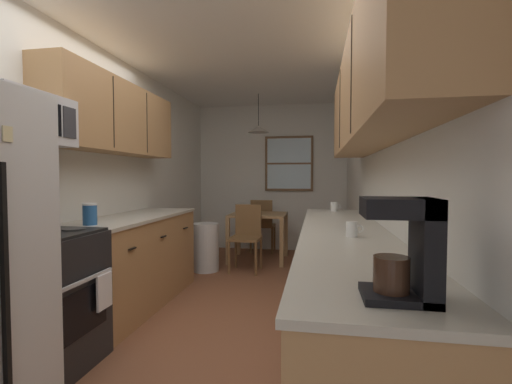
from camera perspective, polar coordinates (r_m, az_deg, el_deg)
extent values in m
plane|color=brown|center=(3.84, -2.73, -17.09)|extent=(12.00, 12.00, 0.00)
cube|color=silver|center=(4.13, -21.37, 2.14)|extent=(0.10, 9.00, 2.55)
cube|color=silver|center=(3.58, 18.84, 2.17)|extent=(0.10, 9.00, 2.55)
cube|color=silver|center=(6.24, 2.57, 2.34)|extent=(4.40, 0.10, 2.55)
cube|color=white|center=(3.85, -2.82, 22.26)|extent=(4.40, 9.00, 0.08)
cube|color=black|center=(1.93, -35.66, -12.48)|extent=(0.02, 0.02, 1.09)
cube|color=beige|center=(1.92, -35.41, 7.71)|extent=(0.01, 0.05, 0.07)
cube|color=black|center=(2.81, -31.48, -15.21)|extent=(0.62, 0.63, 0.90)
cube|color=black|center=(2.63, -26.06, -17.01)|extent=(0.01, 0.44, 0.30)
cube|color=silver|center=(2.55, -25.69, -12.65)|extent=(0.02, 0.51, 0.02)
cube|color=black|center=(2.70, -31.70, -5.86)|extent=(0.59, 0.60, 0.02)
cube|color=black|center=(2.89, -35.91, -3.66)|extent=(0.06, 0.63, 0.20)
cylinder|color=#2D2D2D|center=(2.70, -35.91, -5.66)|extent=(0.15, 0.15, 0.01)
cylinder|color=#2D2D2D|center=(2.90, -31.95, -5.04)|extent=(0.15, 0.15, 0.01)
cylinder|color=#2D2D2D|center=(2.51, -31.42, -6.14)|extent=(0.15, 0.15, 0.01)
cylinder|color=#2D2D2D|center=(2.72, -27.53, -5.41)|extent=(0.15, 0.15, 0.01)
cube|color=silver|center=(2.79, -33.92, 9.87)|extent=(0.38, 0.61, 0.33)
cube|color=black|center=(2.61, -31.74, 10.45)|extent=(0.01, 0.37, 0.21)
cube|color=#2D2D33|center=(2.82, -28.05, 9.91)|extent=(0.01, 0.12, 0.21)
cube|color=#A87A4C|center=(3.77, -19.16, -10.71)|extent=(0.60, 1.76, 0.87)
cube|color=#B7B2A3|center=(3.70, -19.26, -3.90)|extent=(0.63, 1.78, 0.03)
cube|color=black|center=(3.07, -19.47, -8.68)|extent=(0.02, 0.10, 0.01)
cube|color=black|center=(3.58, -14.82, -7.03)|extent=(0.02, 0.10, 0.01)
cube|color=black|center=(4.12, -11.39, -5.77)|extent=(0.02, 0.10, 0.01)
cube|color=#A87A4C|center=(3.75, -21.76, 11.07)|extent=(0.32, 1.86, 0.68)
cube|color=#2D2319|center=(3.40, -22.14, 11.96)|extent=(0.01, 0.01, 0.63)
cube|color=#2D2319|center=(3.93, -17.31, 10.71)|extent=(0.01, 0.01, 0.63)
cube|color=#A87A4C|center=(2.72, 14.28, -15.78)|extent=(0.60, 3.30, 0.87)
cube|color=#B7B2A3|center=(2.62, 14.38, -6.39)|extent=(0.63, 3.32, 0.03)
cube|color=black|center=(1.39, 5.03, -22.28)|extent=(0.02, 0.10, 0.01)
cube|color=black|center=(2.01, 6.67, -14.44)|extent=(0.02, 0.10, 0.01)
cube|color=black|center=(2.65, 7.48, -10.31)|extent=(0.02, 0.10, 0.01)
cube|color=black|center=(3.29, 7.97, -7.79)|extent=(0.02, 0.10, 0.01)
cube|color=black|center=(3.94, 8.29, -6.10)|extent=(0.02, 0.10, 0.01)
cube|color=#A87A4C|center=(2.62, 17.86, 14.91)|extent=(0.32, 3.00, 0.71)
cube|color=#2D2319|center=(2.12, 15.23, 17.94)|extent=(0.01, 0.01, 0.65)
cube|color=#2D2319|center=(3.08, 13.47, 13.02)|extent=(0.01, 0.01, 0.65)
cube|color=#A87F51|center=(5.40, 0.40, -3.69)|extent=(0.85, 0.77, 0.03)
cube|color=#A87F51|center=(5.18, -4.61, -8.00)|extent=(0.06, 0.06, 0.69)
cube|color=#A87F51|center=(5.05, 4.19, -8.28)|extent=(0.06, 0.06, 0.69)
cube|color=#A87F51|center=(5.86, -2.86, -6.78)|extent=(0.06, 0.06, 0.69)
cube|color=#A87F51|center=(5.74, 4.90, -6.98)|extent=(0.06, 0.06, 0.69)
cube|color=brown|center=(4.80, -1.74, -7.58)|extent=(0.41, 0.41, 0.04)
cube|color=brown|center=(4.94, -1.27, -4.65)|extent=(0.37, 0.04, 0.45)
cylinder|color=brown|center=(4.63, -0.03, -10.89)|extent=(0.04, 0.04, 0.43)
cylinder|color=brown|center=(4.72, -4.44, -10.66)|extent=(0.04, 0.04, 0.43)
cylinder|color=brown|center=(4.98, 0.81, -9.95)|extent=(0.04, 0.04, 0.43)
cylinder|color=brown|center=(5.06, -3.31, -9.76)|extent=(0.04, 0.04, 0.43)
cube|color=brown|center=(6.08, 1.14, -5.46)|extent=(0.40, 0.40, 0.04)
cube|color=brown|center=(5.88, 0.89, -3.52)|extent=(0.37, 0.04, 0.45)
cylinder|color=brown|center=(6.32, -0.28, -7.30)|extent=(0.04, 0.04, 0.43)
cylinder|color=brown|center=(6.27, 3.03, -7.38)|extent=(0.04, 0.04, 0.43)
cylinder|color=brown|center=(5.97, -0.86, -7.88)|extent=(0.04, 0.04, 0.43)
cylinder|color=brown|center=(5.92, 2.65, -7.97)|extent=(0.04, 0.04, 0.43)
cylinder|color=black|center=(5.46, 0.40, 13.24)|extent=(0.01, 0.01, 0.48)
cone|color=#B7B2A8|center=(5.42, 0.40, 10.20)|extent=(0.32, 0.32, 0.10)
sphere|color=white|center=(5.42, 0.40, 10.41)|extent=(0.06, 0.06, 0.06)
cube|color=brown|center=(6.14, 5.39, 4.63)|extent=(0.83, 0.04, 0.95)
cube|color=silver|center=(6.12, 5.38, 4.63)|extent=(0.75, 0.01, 0.87)
cube|color=brown|center=(6.12, 5.37, 4.63)|extent=(0.75, 0.02, 0.03)
cylinder|color=silver|center=(4.90, -8.16, -8.86)|extent=(0.36, 0.36, 0.65)
cylinder|color=#265999|center=(3.11, -25.41, -3.41)|extent=(0.11, 0.11, 0.16)
cylinder|color=white|center=(3.10, -25.44, -1.80)|extent=(0.11, 0.11, 0.02)
cube|color=white|center=(2.71, -23.44, -14.60)|extent=(0.02, 0.16, 0.24)
cube|color=black|center=(1.23, 22.06, -15.33)|extent=(0.22, 0.18, 0.02)
cube|color=black|center=(1.21, 25.91, -8.45)|extent=(0.06, 0.18, 0.32)
cube|color=black|center=(1.17, 22.27, -2.35)|extent=(0.22, 0.18, 0.06)
cylinder|color=#331E14|center=(1.20, 21.16, -12.33)|extent=(0.11, 0.11, 0.11)
cylinder|color=white|center=(2.35, 15.30, -5.86)|extent=(0.07, 0.07, 0.10)
torus|color=white|center=(2.35, 16.49, -5.74)|extent=(0.05, 0.01, 0.05)
cylinder|color=white|center=(4.04, 12.56, -2.34)|extent=(0.07, 0.07, 0.10)
torus|color=white|center=(4.04, 13.25, -2.27)|extent=(0.05, 0.01, 0.05)
cylinder|color=silver|center=(5.46, -0.18, -3.14)|extent=(0.18, 0.18, 0.06)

